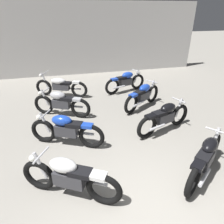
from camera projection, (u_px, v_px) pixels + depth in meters
The scene contains 10 objects.
ground_plane at pixel (158, 222), 3.34m from camera, with size 60.00×60.00×0.00m, color gray.
back_wall at pixel (83, 39), 10.48m from camera, with size 12.73×0.24×3.60m, color #BCBAB7.
motorcycle_left_row_0 at pixel (69, 177), 3.62m from camera, with size 1.76×1.08×0.88m.
motorcycle_left_row_1 at pixel (66, 129), 5.07m from camera, with size 1.82×0.96×0.88m.
motorcycle_left_row_2 at pixel (61, 103), 6.53m from camera, with size 1.80×1.00×0.88m.
motorcycle_left_row_3 at pixel (61, 86), 8.03m from camera, with size 2.02×1.06×0.97m.
motorcycle_right_row_0 at pixel (206, 157), 4.10m from camera, with size 1.66×1.25×0.88m.
motorcycle_right_row_1 at pixel (165, 117), 5.67m from camera, with size 1.90×0.77×0.88m.
motorcycle_right_row_2 at pixel (143, 95), 7.10m from camera, with size 1.72×1.15×0.88m.
motorcycle_right_row_3 at pixel (126, 81), 8.52m from camera, with size 1.92×0.73×0.88m.
Camera 1 is at (-1.27, -1.89, 3.14)m, focal length 32.24 mm.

